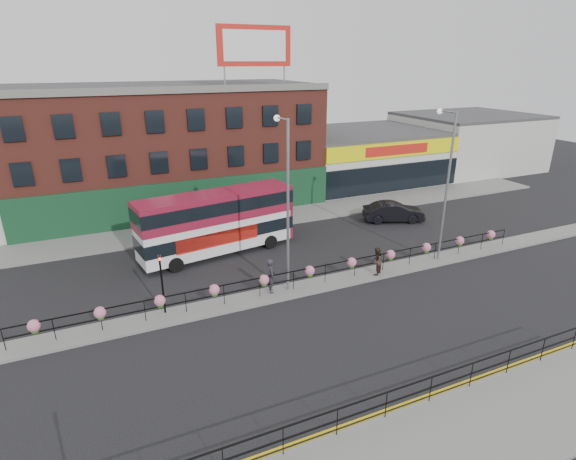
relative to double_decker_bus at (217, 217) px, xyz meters
name	(u,v)px	position (x,y,z in m)	size (l,w,h in m)	color
ground	(309,288)	(3.33, -6.90, -2.59)	(120.00, 120.00, 0.00)	black
south_pavement	(466,439)	(3.33, -18.90, -2.51)	(60.00, 4.00, 0.15)	slate
north_pavement	(242,222)	(3.33, 5.10, -2.51)	(60.00, 4.00, 0.15)	slate
median	(309,287)	(3.33, -6.90, -2.51)	(60.00, 1.60, 0.15)	slate
yellow_line_inner	(422,397)	(3.33, -16.60, -2.58)	(60.00, 0.10, 0.01)	gold
yellow_line_outer	(425,400)	(3.33, -16.78, -2.58)	(60.00, 0.10, 0.01)	gold
brick_building	(168,146)	(-0.67, 13.06, 2.54)	(25.00, 12.21, 10.30)	brown
supermarket	(361,156)	(19.33, 13.01, 0.06)	(15.00, 12.25, 5.30)	silver
warehouse_east	(466,141)	(34.08, 13.10, 0.56)	(14.50, 12.00, 6.30)	#B7B7B2
billboard	(255,46)	(5.83, 8.09, 10.60)	(6.00, 0.29, 4.40)	red
median_railing	(310,271)	(3.33, -6.90, -1.54)	(30.04, 0.56, 1.23)	black
south_railing	(387,399)	(1.33, -17.00, -1.62)	(20.04, 0.05, 1.12)	black
double_decker_bus	(217,217)	(0.00, 0.00, 0.00)	(10.67, 4.09, 4.21)	white
car	(394,212)	(14.57, 0.53, -1.80)	(5.05, 3.24, 1.57)	black
pedestrian_a	(271,276)	(1.08, -6.65, -1.45)	(0.58, 0.79, 1.96)	#282730
pedestrian_b	(376,261)	(7.62, -7.20, -1.58)	(1.06, 1.02, 1.72)	#372521
lamp_column_west	(286,192)	(2.04, -6.56, 3.13)	(0.34, 1.65, 9.40)	gray
lamp_column_east	(446,175)	(12.55, -6.75, 3.08)	(0.33, 1.63, 9.31)	gray
traffic_light_median	(161,271)	(-4.67, -6.50, -0.12)	(0.15, 0.28, 3.65)	black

